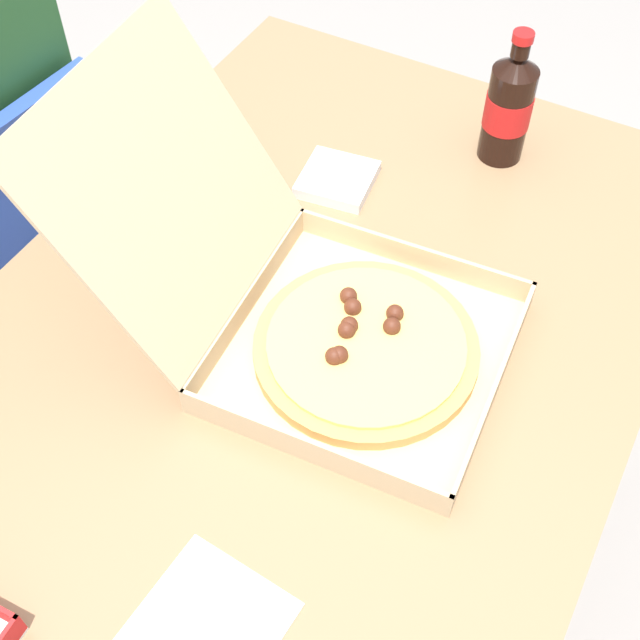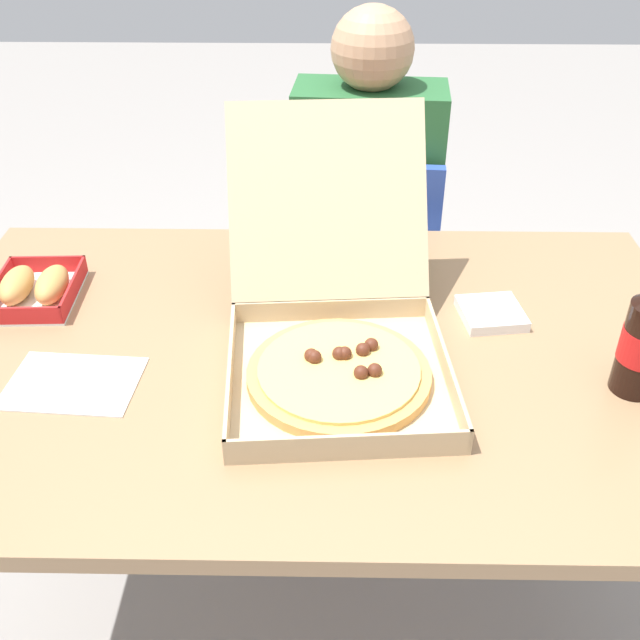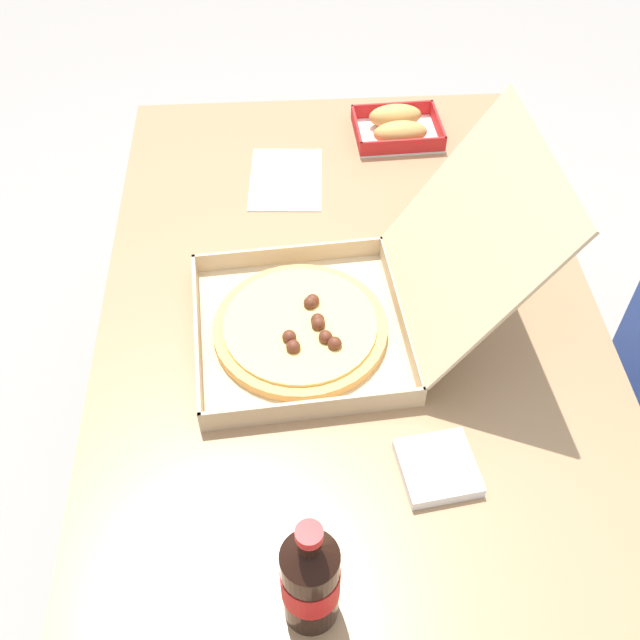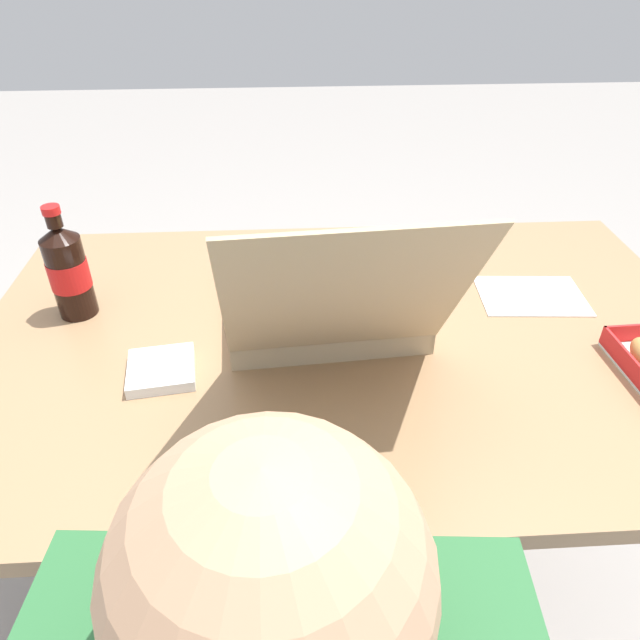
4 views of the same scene
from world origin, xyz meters
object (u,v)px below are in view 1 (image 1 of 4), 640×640
object	(u,v)px
chair	(12,247)
pizza_box_open	(330,319)
cola_bottle	(509,107)
napkin_pile	(337,179)

from	to	relation	value
chair	pizza_box_open	xyz separation A→B (m)	(-0.08, -0.72, 0.29)
cola_bottle	napkin_pile	xyz separation A→B (m)	(-0.19, 0.20, -0.08)
chair	cola_bottle	world-z (taller)	cola_bottle
cola_bottle	chair	bearing A→B (deg)	117.11
chair	napkin_pile	bearing A→B (deg)	-70.37
cola_bottle	napkin_pile	distance (m)	0.29
cola_bottle	napkin_pile	bearing A→B (deg)	133.97
chair	pizza_box_open	size ratio (longest dim) A/B	1.45
pizza_box_open	napkin_pile	distance (m)	0.32
napkin_pile	pizza_box_open	bearing A→B (deg)	-153.92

